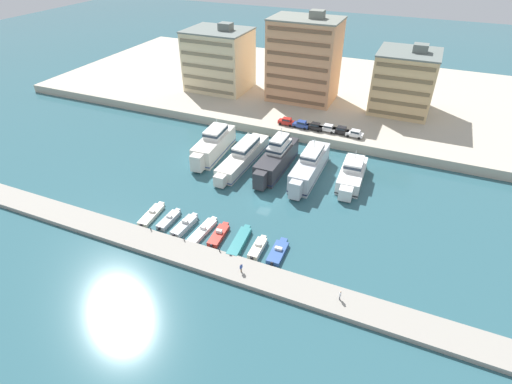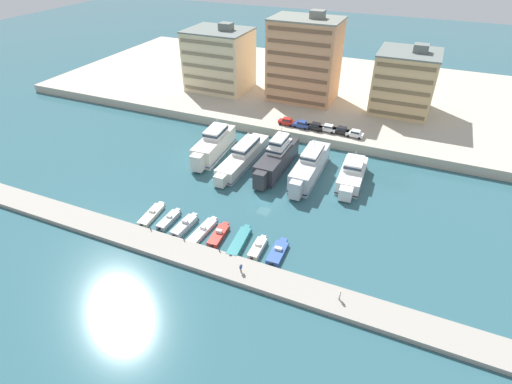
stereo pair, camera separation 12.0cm
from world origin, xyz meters
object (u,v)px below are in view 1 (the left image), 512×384
Objects in this scene: yacht_ivory_left at (243,156)px; pedestrian_mid_deck at (340,295)px; car_black_center at (341,130)px; car_white_center_left at (328,128)px; motorboat_cream_far_left at (152,214)px; car_red_far_left at (287,121)px; motorboat_cream_mid_right at (258,248)px; car_blue_left at (301,124)px; yacht_ivory_far_left at (214,145)px; motorboat_grey_left at (169,220)px; motorboat_white_center_left at (202,231)px; motorboat_blue_right at (278,252)px; motorboat_red_center at (219,235)px; yacht_silver_center_left at (309,167)px; motorboat_teal_center_right at (240,242)px; car_black_mid_left at (315,126)px; car_white_center_right at (355,133)px; yacht_white_center at (352,174)px; motorboat_grey_mid_left at (185,225)px; pedestrian_near_edge at (241,267)px; yacht_charcoal_mid_left at (277,158)px.

yacht_ivory_left is 13.48× the size of pedestrian_mid_deck.
car_white_center_left is at bearing -179.33° from car_black_center.
car_black_center reaches higher than motorboat_cream_far_left.
motorboat_cream_mid_right is at bearing -76.24° from car_red_far_left.
car_blue_left is 2.53× the size of pedestrian_mid_deck.
yacht_ivory_far_left is 2.85× the size of motorboat_grey_left.
motorboat_grey_left is at bearing 176.40° from motorboat_white_center_left.
motorboat_blue_right is 1.62× the size of car_red_far_left.
motorboat_red_center is 44.23m from car_white_center_left.
motorboat_teal_center_right is (-4.41, -25.33, -1.99)m from yacht_silver_center_left.
yacht_ivory_left is 21.50m from car_black_mid_left.
car_white_center_right is at bearing 40.92° from yacht_ivory_left.
motorboat_white_center_left is at bearing -81.68° from yacht_ivory_left.
yacht_ivory_far_left is 28.45m from car_white_center_left.
yacht_silver_center_left reaches higher than car_black_mid_left.
yacht_white_center is 29.93m from motorboat_teal_center_right.
yacht_silver_center_left reaches higher than motorboat_blue_right.
yacht_ivory_left is at bearing 90.28° from motorboat_grey_mid_left.
pedestrian_mid_deck reaches higher than motorboat_blue_right.
yacht_ivory_far_left reaches higher than motorboat_grey_left.
yacht_silver_center_left is at bearing -86.96° from car_white_center_left.
motorboat_cream_far_left is 37.26m from pedestrian_mid_deck.
car_white_center_left is at bearing 63.41° from motorboat_cream_far_left.
yacht_white_center is 9.68× the size of pedestrian_near_edge.
motorboat_blue_right is (21.19, -0.07, -0.07)m from motorboat_grey_left.
car_black_mid_left is at bearing 84.31° from motorboat_red_center.
yacht_charcoal_mid_left is at bearing -118.12° from car_black_center.
motorboat_cream_far_left is 1.79× the size of car_blue_left.
pedestrian_mid_deck is at bearing -76.67° from car_black_center.
yacht_charcoal_mid_left reaches higher than yacht_ivory_left.
car_black_mid_left is (-12.89, 16.50, 1.45)m from yacht_white_center.
car_white_center_left is at bearing 5.69° from car_black_mid_left.
car_black_mid_left is 3.18m from car_white_center_left.
motorboat_white_center_left is 14.05m from motorboat_blue_right.
yacht_white_center is at bearing 76.64° from motorboat_blue_right.
car_blue_left is (-3.24, 43.19, 2.84)m from motorboat_teal_center_right.
motorboat_white_center_left is (7.15, -0.45, -0.06)m from motorboat_grey_left.
car_white_center_left is at bearing 120.03° from yacht_white_center.
yacht_ivory_far_left reaches higher than motorboat_red_center.
car_black_mid_left is at bearing 66.71° from motorboat_cream_far_left.
motorboat_blue_right is (9.90, -25.12, -2.32)m from yacht_charcoal_mid_left.
motorboat_blue_right is at bearing 1.26° from motorboat_grey_mid_left.
car_blue_left is 2.59× the size of pedestrian_near_edge.
yacht_white_center is 2.36× the size of motorboat_red_center.
motorboat_cream_far_left is at bearing -119.95° from car_black_center.
motorboat_teal_center_right is 6.86m from motorboat_blue_right.
yacht_charcoal_mid_left is 4.63× the size of car_red_far_left.
yacht_ivory_left is 2.98× the size of motorboat_cream_far_left.
pedestrian_near_edge is (22.24, -32.55, -0.74)m from yacht_ivory_far_left.
car_white_center_left and car_black_center have the same top height.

